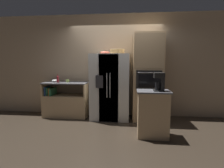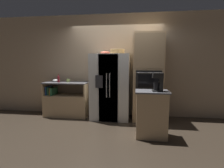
# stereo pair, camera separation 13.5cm
# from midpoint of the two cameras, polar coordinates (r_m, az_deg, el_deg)

# --- Properties ---
(ground_plane) EXTENTS (20.00, 20.00, 0.00)m
(ground_plane) POSITION_cam_midpoint_polar(r_m,az_deg,el_deg) (4.74, 1.62, -11.27)
(ground_plane) COLOR #382D23
(wall_back) EXTENTS (12.00, 0.06, 2.80)m
(wall_back) POSITION_cam_midpoint_polar(r_m,az_deg,el_deg) (4.92, 2.22, 6.02)
(wall_back) COLOR tan
(wall_back) RESTS_ON ground_plane
(counter_left) EXTENTS (1.19, 0.57, 0.95)m
(counter_left) POSITION_cam_midpoint_polar(r_m,az_deg,el_deg) (5.07, -13.79, -6.13)
(counter_left) COLOR tan
(counter_left) RESTS_ON ground_plane
(refrigerator) EXTENTS (1.00, 0.73, 1.70)m
(refrigerator) POSITION_cam_midpoint_polar(r_m,az_deg,el_deg) (4.60, 0.26, -0.91)
(refrigerator) COLOR silver
(refrigerator) RESTS_ON ground_plane
(wall_oven) EXTENTS (0.74, 0.73, 2.21)m
(wall_oven) POSITION_cam_midpoint_polar(r_m,az_deg,el_deg) (4.56, 12.41, 2.08)
(wall_oven) COLOR tan
(wall_oven) RESTS_ON ground_plane
(island_counter) EXTENTS (0.65, 0.46, 0.94)m
(island_counter) POSITION_cam_midpoint_polar(r_m,az_deg,el_deg) (3.63, 13.81, -9.48)
(island_counter) COLOR tan
(island_counter) RESTS_ON ground_plane
(wicker_basket) EXTENTS (0.38, 0.38, 0.12)m
(wicker_basket) POSITION_cam_midpoint_polar(r_m,az_deg,el_deg) (4.54, 2.66, 10.58)
(wicker_basket) COLOR tan
(wicker_basket) RESTS_ON refrigerator
(fruit_bowl) EXTENTS (0.25, 0.25, 0.08)m
(fruit_bowl) POSITION_cam_midpoint_polar(r_m,az_deg,el_deg) (4.66, -1.40, 10.19)
(fruit_bowl) COLOR #DB664C
(fruit_bowl) RESTS_ON refrigerator
(bottle_tall) EXTENTS (0.06, 0.06, 0.23)m
(bottle_tall) POSITION_cam_midpoint_polar(r_m,az_deg,el_deg) (4.96, -16.32, 1.69)
(bottle_tall) COLOR maroon
(bottle_tall) RESTS_ON counter_left
(mug) EXTENTS (0.11, 0.08, 0.08)m
(mug) POSITION_cam_midpoint_polar(r_m,az_deg,el_deg) (4.96, -13.42, 1.09)
(mug) COLOR #B2D166
(mug) RESTS_ON counter_left
(mixing_bowl) EXTENTS (0.21, 0.21, 0.07)m
(mixing_bowl) POSITION_cam_midpoint_polar(r_m,az_deg,el_deg) (5.15, -16.97, 1.13)
(mixing_bowl) COLOR white
(mixing_bowl) RESTS_ON counter_left
(coffee_maker) EXTENTS (0.20, 0.20, 0.36)m
(coffee_maker) POSITION_cam_midpoint_polar(r_m,az_deg,el_deg) (3.50, 16.07, 0.90)
(coffee_maker) COLOR black
(coffee_maker) RESTS_ON island_counter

